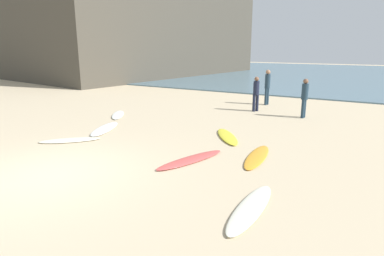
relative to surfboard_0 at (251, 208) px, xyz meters
name	(u,v)px	position (x,y,z in m)	size (l,w,h in m)	color
ground_plane	(49,175)	(-4.79, -0.88, -0.04)	(120.00, 120.00, 0.00)	#C6B28E
ocean_water	(322,73)	(-4.79, 34.66, 0.00)	(120.00, 40.00, 0.08)	slate
coastal_headland	(102,30)	(-28.86, 24.59, 4.96)	(27.39, 25.14, 10.00)	#474238
surfboard_0	(251,208)	(0.00, 0.00, 0.00)	(0.48, 2.26, 0.08)	#EAE9CF
surfboard_1	(105,129)	(-6.94, 3.05, 0.00)	(0.60, 2.21, 0.08)	white
surfboard_2	(191,160)	(-2.41, 1.77, -0.01)	(0.49, 2.34, 0.07)	#E1524E
surfboard_3	(118,115)	(-8.34, 5.23, 0.00)	(0.50, 1.98, 0.07)	white
surfboard_4	(70,140)	(-6.81, 1.37, -0.01)	(0.56, 1.92, 0.06)	#EBE5C7
surfboard_5	(227,136)	(-2.55, 4.42, 0.00)	(0.51, 2.15, 0.08)	yellow
surfboard_6	(257,157)	(-0.94, 2.94, -0.01)	(0.49, 2.25, 0.07)	orange
beachgoer_near	(305,96)	(-1.08, 9.06, 0.90)	(0.30, 0.34, 1.70)	#1E3342
beachgoer_mid	(267,85)	(-3.53, 11.45, 1.01)	(0.32, 0.34, 1.85)	#1E3342
beachgoer_far	(256,92)	(-3.40, 9.40, 0.87)	(0.38, 0.38, 1.65)	#191E33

